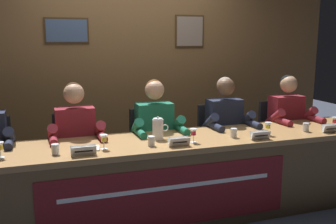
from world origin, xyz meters
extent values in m
plane|color=#383D4C|center=(0.00, 0.00, 0.00)|extent=(12.00, 12.00, 0.00)
cube|color=brown|center=(0.00, 1.44, 1.30)|extent=(5.39, 0.12, 2.60)
cube|color=#4C3319|center=(-0.75, 1.38, 1.73)|extent=(0.49, 0.02, 0.29)
cube|color=slate|center=(-0.75, 1.37, 1.73)|extent=(0.45, 0.01, 0.25)
cube|color=#4C3319|center=(0.75, 1.38, 1.73)|extent=(0.38, 0.02, 0.40)
cube|color=gray|center=(0.75, 1.37, 1.73)|extent=(0.34, 0.01, 0.36)
cube|color=olive|center=(0.00, 0.00, 0.72)|extent=(4.19, 0.73, 0.05)
cube|color=brown|center=(0.00, -0.35, 0.35)|extent=(4.13, 0.04, 0.70)
cube|color=maroon|center=(-0.10, -0.37, 0.35)|extent=(2.13, 0.01, 0.52)
cube|color=white|center=(-0.10, -0.37, 0.44)|extent=(1.81, 0.00, 0.04)
cylinder|color=#1E2338|center=(-1.35, 0.34, 0.79)|extent=(0.09, 0.30, 0.25)
cylinder|color=#1E2338|center=(-1.35, 0.18, 0.78)|extent=(0.07, 0.24, 0.07)
cylinder|color=white|center=(-1.39, -0.12, 0.75)|extent=(0.06, 0.06, 0.00)
cylinder|color=white|center=(-1.39, -0.12, 0.78)|extent=(0.01, 0.01, 0.05)
cone|color=white|center=(-1.39, -0.12, 0.84)|extent=(0.06, 0.06, 0.06)
cylinder|color=yellow|center=(-1.39, -0.12, 0.83)|extent=(0.04, 0.04, 0.04)
cylinder|color=black|center=(-0.78, 0.47, 0.01)|extent=(0.44, 0.44, 0.02)
cylinder|color=black|center=(-0.78, 0.47, 0.24)|extent=(0.05, 0.05, 0.42)
cube|color=#232328|center=(-0.78, 0.47, 0.46)|extent=(0.44, 0.44, 0.03)
cube|color=#232328|center=(-0.78, 0.67, 0.70)|extent=(0.40, 0.05, 0.44)
cylinder|color=black|center=(-0.88, 0.12, 0.24)|extent=(0.10, 0.10, 0.48)
cylinder|color=black|center=(-0.68, 0.12, 0.24)|extent=(0.10, 0.10, 0.48)
cylinder|color=black|center=(-0.88, 0.27, 0.53)|extent=(0.13, 0.34, 0.13)
cylinder|color=black|center=(-0.68, 0.27, 0.53)|extent=(0.13, 0.34, 0.13)
cube|color=maroon|center=(-0.78, 0.44, 0.77)|extent=(0.36, 0.20, 0.48)
sphere|color=tan|center=(-0.78, 0.42, 1.14)|extent=(0.19, 0.19, 0.19)
sphere|color=#331E0F|center=(-0.78, 0.43, 1.16)|extent=(0.17, 0.17, 0.17)
cylinder|color=maroon|center=(-0.99, 0.34, 0.79)|extent=(0.09, 0.30, 0.25)
cylinder|color=maroon|center=(-0.57, 0.34, 0.79)|extent=(0.09, 0.30, 0.25)
cylinder|color=maroon|center=(-0.99, 0.18, 0.78)|extent=(0.07, 0.24, 0.07)
cylinder|color=maroon|center=(-0.57, 0.18, 0.78)|extent=(0.07, 0.24, 0.07)
cube|color=white|center=(-0.78, -0.28, 0.79)|extent=(0.20, 0.03, 0.08)
cube|color=white|center=(-0.78, -0.25, 0.79)|extent=(0.20, 0.03, 0.08)
cube|color=black|center=(-0.78, -0.28, 0.79)|extent=(0.14, 0.01, 0.01)
cylinder|color=white|center=(-0.60, -0.14, 0.75)|extent=(0.06, 0.06, 0.00)
cylinder|color=white|center=(-0.60, -0.14, 0.78)|extent=(0.01, 0.01, 0.05)
cone|color=white|center=(-0.60, -0.14, 0.84)|extent=(0.06, 0.06, 0.06)
cylinder|color=yellow|center=(-0.60, -0.14, 0.83)|extent=(0.04, 0.04, 0.04)
cylinder|color=silver|center=(-0.99, -0.16, 0.79)|extent=(0.06, 0.06, 0.08)
cylinder|color=silver|center=(-0.99, -0.16, 0.77)|extent=(0.05, 0.05, 0.05)
cylinder|color=black|center=(0.00, 0.47, 0.01)|extent=(0.44, 0.44, 0.02)
cylinder|color=black|center=(0.00, 0.47, 0.24)|extent=(0.05, 0.05, 0.42)
cube|color=#232328|center=(0.00, 0.47, 0.46)|extent=(0.44, 0.44, 0.03)
cube|color=#232328|center=(0.00, 0.67, 0.70)|extent=(0.40, 0.05, 0.44)
cylinder|color=black|center=(-0.10, 0.12, 0.24)|extent=(0.10, 0.10, 0.48)
cylinder|color=black|center=(0.10, 0.12, 0.24)|extent=(0.10, 0.10, 0.48)
cylinder|color=black|center=(-0.10, 0.27, 0.53)|extent=(0.13, 0.34, 0.13)
cylinder|color=black|center=(0.10, 0.27, 0.53)|extent=(0.13, 0.34, 0.13)
cube|color=#196047|center=(0.00, 0.44, 0.77)|extent=(0.36, 0.20, 0.48)
sphere|color=tan|center=(0.00, 0.42, 1.14)|extent=(0.19, 0.19, 0.19)
sphere|color=#593819|center=(0.00, 0.43, 1.16)|extent=(0.17, 0.17, 0.17)
cylinder|color=#196047|center=(-0.21, 0.34, 0.79)|extent=(0.09, 0.30, 0.25)
cylinder|color=#196047|center=(0.21, 0.34, 0.79)|extent=(0.09, 0.30, 0.25)
cylinder|color=#196047|center=(-0.21, 0.18, 0.78)|extent=(0.07, 0.24, 0.07)
cylinder|color=#196047|center=(0.21, 0.18, 0.78)|extent=(0.07, 0.24, 0.07)
cube|color=white|center=(0.01, -0.27, 0.79)|extent=(0.18, 0.03, 0.08)
cube|color=white|center=(0.01, -0.24, 0.79)|extent=(0.18, 0.03, 0.08)
cube|color=black|center=(0.01, -0.27, 0.79)|extent=(0.13, 0.01, 0.01)
cylinder|color=white|center=(0.17, -0.18, 0.75)|extent=(0.06, 0.06, 0.00)
cylinder|color=white|center=(0.17, -0.18, 0.78)|extent=(0.01, 0.01, 0.05)
cone|color=white|center=(0.17, -0.18, 0.84)|extent=(0.06, 0.06, 0.06)
cylinder|color=#B21E2D|center=(0.17, -0.18, 0.83)|extent=(0.04, 0.04, 0.04)
cylinder|color=silver|center=(-0.20, -0.17, 0.79)|extent=(0.06, 0.06, 0.08)
cylinder|color=silver|center=(-0.20, -0.17, 0.77)|extent=(0.05, 0.05, 0.05)
cylinder|color=black|center=(0.78, 0.47, 0.01)|extent=(0.44, 0.44, 0.02)
cylinder|color=black|center=(0.78, 0.47, 0.24)|extent=(0.05, 0.05, 0.42)
cube|color=#232328|center=(0.78, 0.47, 0.46)|extent=(0.44, 0.44, 0.03)
cube|color=#232328|center=(0.78, 0.67, 0.70)|extent=(0.40, 0.05, 0.44)
cylinder|color=black|center=(0.68, 0.12, 0.24)|extent=(0.10, 0.10, 0.48)
cylinder|color=black|center=(0.88, 0.12, 0.24)|extent=(0.10, 0.10, 0.48)
cylinder|color=black|center=(0.68, 0.27, 0.53)|extent=(0.13, 0.34, 0.13)
cylinder|color=black|center=(0.88, 0.27, 0.53)|extent=(0.13, 0.34, 0.13)
cube|color=#1E2338|center=(0.78, 0.44, 0.77)|extent=(0.36, 0.20, 0.48)
sphere|color=brown|center=(0.78, 0.42, 1.14)|extent=(0.19, 0.19, 0.19)
sphere|color=gray|center=(0.78, 0.43, 1.16)|extent=(0.17, 0.17, 0.17)
cylinder|color=#1E2338|center=(0.57, 0.34, 0.79)|extent=(0.09, 0.30, 0.25)
cylinder|color=#1E2338|center=(0.99, 0.34, 0.79)|extent=(0.09, 0.30, 0.25)
cylinder|color=#1E2338|center=(0.57, 0.18, 0.78)|extent=(0.07, 0.24, 0.07)
cylinder|color=#1E2338|center=(0.99, 0.18, 0.78)|extent=(0.07, 0.24, 0.07)
cube|color=white|center=(0.78, -0.29, 0.79)|extent=(0.18, 0.03, 0.08)
cube|color=white|center=(0.78, -0.26, 0.79)|extent=(0.18, 0.03, 0.08)
cube|color=black|center=(0.78, -0.30, 0.79)|extent=(0.13, 0.01, 0.01)
cylinder|color=white|center=(0.93, -0.16, 0.75)|extent=(0.06, 0.06, 0.00)
cylinder|color=white|center=(0.93, -0.16, 0.78)|extent=(0.01, 0.01, 0.05)
cone|color=white|center=(0.93, -0.16, 0.84)|extent=(0.06, 0.06, 0.06)
cylinder|color=yellow|center=(0.93, -0.16, 0.83)|extent=(0.04, 0.04, 0.04)
cylinder|color=silver|center=(0.59, -0.13, 0.79)|extent=(0.06, 0.06, 0.08)
cylinder|color=silver|center=(0.59, -0.13, 0.77)|extent=(0.05, 0.05, 0.05)
cylinder|color=black|center=(1.56, 0.47, 0.01)|extent=(0.44, 0.44, 0.02)
cylinder|color=black|center=(1.56, 0.47, 0.24)|extent=(0.05, 0.05, 0.42)
cube|color=#232328|center=(1.56, 0.47, 0.46)|extent=(0.44, 0.44, 0.03)
cube|color=#232328|center=(1.56, 0.67, 0.70)|extent=(0.40, 0.05, 0.44)
cylinder|color=black|center=(1.46, 0.12, 0.24)|extent=(0.10, 0.10, 0.48)
cylinder|color=black|center=(1.66, 0.12, 0.24)|extent=(0.10, 0.10, 0.48)
cylinder|color=black|center=(1.46, 0.27, 0.53)|extent=(0.13, 0.34, 0.13)
cylinder|color=black|center=(1.66, 0.27, 0.53)|extent=(0.13, 0.34, 0.13)
cube|color=maroon|center=(1.56, 0.44, 0.77)|extent=(0.36, 0.20, 0.48)
sphere|color=tan|center=(1.56, 0.42, 1.14)|extent=(0.19, 0.19, 0.19)
sphere|color=black|center=(1.56, 0.43, 1.16)|extent=(0.17, 0.17, 0.17)
cylinder|color=maroon|center=(1.35, 0.34, 0.79)|extent=(0.09, 0.30, 0.25)
cylinder|color=maroon|center=(1.77, 0.34, 0.79)|extent=(0.09, 0.30, 0.25)
cylinder|color=maroon|center=(1.35, 0.18, 0.78)|extent=(0.07, 0.24, 0.07)
cylinder|color=maroon|center=(1.77, 0.18, 0.78)|extent=(0.07, 0.24, 0.07)
cube|color=white|center=(1.56, -0.27, 0.79)|extent=(0.16, 0.03, 0.08)
cube|color=white|center=(1.56, -0.24, 0.79)|extent=(0.16, 0.03, 0.08)
cube|color=black|center=(1.56, -0.28, 0.79)|extent=(0.11, 0.01, 0.01)
cylinder|color=white|center=(1.70, -0.16, 0.75)|extent=(0.06, 0.06, 0.00)
cylinder|color=white|center=(1.70, -0.16, 0.78)|extent=(0.01, 0.01, 0.05)
cone|color=white|center=(1.70, -0.16, 0.84)|extent=(0.06, 0.06, 0.06)
cylinder|color=#B21E2D|center=(1.70, -0.16, 0.83)|extent=(0.04, 0.04, 0.04)
cylinder|color=silver|center=(1.37, -0.15, 0.79)|extent=(0.06, 0.06, 0.08)
cylinder|color=silver|center=(1.37, -0.15, 0.77)|extent=(0.05, 0.05, 0.05)
cylinder|color=silver|center=(-0.09, 0.03, 0.84)|extent=(0.10, 0.10, 0.18)
cylinder|color=silver|center=(-0.09, 0.03, 0.93)|extent=(0.09, 0.09, 0.01)
sphere|color=silver|center=(-0.09, 0.03, 0.95)|extent=(0.02, 0.02, 0.02)
torus|color=silver|center=(-0.02, 0.03, 0.84)|extent=(0.07, 0.01, 0.07)
cube|color=white|center=(-0.74, -0.09, 0.75)|extent=(0.23, 0.18, 0.01)
camera|label=1|loc=(-1.07, -3.19, 1.64)|focal=41.19mm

